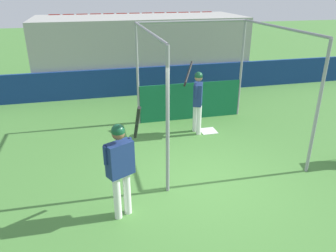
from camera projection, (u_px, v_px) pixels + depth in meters
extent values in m
plane|color=#477F38|center=(205.00, 183.00, 6.81)|extent=(60.00, 60.00, 0.00)
cube|color=navy|center=(149.00, 81.00, 12.24)|extent=(24.00, 0.12, 1.03)
cube|color=#9E9E99|center=(141.00, 51.00, 13.39)|extent=(8.15, 3.20, 2.68)
cube|color=maroon|center=(55.00, 68.00, 11.71)|extent=(0.45, 0.40, 0.10)
cube|color=maroon|center=(55.00, 60.00, 11.78)|extent=(0.45, 0.06, 0.40)
cube|color=maroon|center=(71.00, 67.00, 11.83)|extent=(0.45, 0.40, 0.10)
cube|color=maroon|center=(71.00, 60.00, 11.90)|extent=(0.45, 0.06, 0.40)
cube|color=maroon|center=(87.00, 66.00, 11.95)|extent=(0.45, 0.40, 0.10)
cube|color=maroon|center=(86.00, 59.00, 12.02)|extent=(0.45, 0.06, 0.40)
cube|color=maroon|center=(102.00, 65.00, 12.07)|extent=(0.45, 0.40, 0.10)
cube|color=maroon|center=(101.00, 58.00, 12.14)|extent=(0.45, 0.06, 0.40)
cube|color=maroon|center=(117.00, 65.00, 12.19)|extent=(0.45, 0.40, 0.10)
cube|color=maroon|center=(116.00, 57.00, 12.26)|extent=(0.45, 0.06, 0.40)
cube|color=maroon|center=(132.00, 64.00, 12.30)|extent=(0.45, 0.40, 0.10)
cube|color=maroon|center=(131.00, 57.00, 12.37)|extent=(0.45, 0.06, 0.40)
cube|color=maroon|center=(146.00, 63.00, 12.42)|extent=(0.45, 0.40, 0.10)
cube|color=maroon|center=(145.00, 56.00, 12.49)|extent=(0.45, 0.06, 0.40)
cube|color=maroon|center=(160.00, 62.00, 12.54)|extent=(0.45, 0.40, 0.10)
cube|color=maroon|center=(159.00, 55.00, 12.61)|extent=(0.45, 0.06, 0.40)
cube|color=maroon|center=(174.00, 62.00, 12.66)|extent=(0.45, 0.40, 0.10)
cube|color=maroon|center=(173.00, 55.00, 12.73)|extent=(0.45, 0.06, 0.40)
cube|color=maroon|center=(188.00, 61.00, 12.78)|extent=(0.45, 0.40, 0.10)
cube|color=maroon|center=(186.00, 54.00, 12.85)|extent=(0.45, 0.06, 0.40)
cube|color=maroon|center=(201.00, 60.00, 12.90)|extent=(0.45, 0.40, 0.10)
cube|color=maroon|center=(200.00, 53.00, 12.97)|extent=(0.45, 0.06, 0.40)
cube|color=maroon|center=(214.00, 59.00, 13.02)|extent=(0.45, 0.40, 0.10)
cube|color=maroon|center=(213.00, 53.00, 13.09)|extent=(0.45, 0.06, 0.40)
cube|color=maroon|center=(227.00, 59.00, 13.14)|extent=(0.45, 0.40, 0.10)
cube|color=maroon|center=(226.00, 52.00, 13.21)|extent=(0.45, 0.06, 0.40)
cube|color=maroon|center=(55.00, 52.00, 12.26)|extent=(0.45, 0.40, 0.10)
cube|color=maroon|center=(55.00, 45.00, 12.33)|extent=(0.45, 0.06, 0.40)
cube|color=maroon|center=(70.00, 52.00, 12.38)|extent=(0.45, 0.40, 0.10)
cube|color=maroon|center=(70.00, 45.00, 12.45)|extent=(0.45, 0.06, 0.40)
cube|color=maroon|center=(85.00, 51.00, 12.50)|extent=(0.45, 0.40, 0.10)
cube|color=maroon|center=(85.00, 44.00, 12.57)|extent=(0.45, 0.06, 0.40)
cube|color=maroon|center=(100.00, 51.00, 12.62)|extent=(0.45, 0.40, 0.10)
cube|color=maroon|center=(99.00, 44.00, 12.69)|extent=(0.45, 0.06, 0.40)
cube|color=maroon|center=(114.00, 50.00, 12.74)|extent=(0.45, 0.40, 0.10)
cube|color=maroon|center=(114.00, 43.00, 12.81)|extent=(0.45, 0.06, 0.40)
cube|color=maroon|center=(128.00, 49.00, 12.86)|extent=(0.45, 0.40, 0.10)
cube|color=maroon|center=(128.00, 43.00, 12.93)|extent=(0.45, 0.06, 0.40)
cube|color=maroon|center=(142.00, 49.00, 12.98)|extent=(0.45, 0.40, 0.10)
cube|color=maroon|center=(141.00, 42.00, 13.05)|extent=(0.45, 0.06, 0.40)
cube|color=maroon|center=(156.00, 48.00, 13.10)|extent=(0.45, 0.40, 0.10)
cube|color=maroon|center=(155.00, 42.00, 13.17)|extent=(0.45, 0.06, 0.40)
cube|color=maroon|center=(169.00, 48.00, 13.22)|extent=(0.45, 0.40, 0.10)
cube|color=maroon|center=(168.00, 41.00, 13.29)|extent=(0.45, 0.06, 0.40)
cube|color=maroon|center=(182.00, 47.00, 13.34)|extent=(0.45, 0.40, 0.10)
cube|color=maroon|center=(181.00, 41.00, 13.41)|extent=(0.45, 0.06, 0.40)
cube|color=maroon|center=(195.00, 47.00, 13.46)|extent=(0.45, 0.40, 0.10)
cube|color=maroon|center=(194.00, 40.00, 13.53)|extent=(0.45, 0.06, 0.40)
cube|color=maroon|center=(208.00, 46.00, 13.58)|extent=(0.45, 0.40, 0.10)
cube|color=maroon|center=(206.00, 40.00, 13.65)|extent=(0.45, 0.06, 0.40)
cube|color=maroon|center=(220.00, 45.00, 13.70)|extent=(0.45, 0.40, 0.10)
cube|color=maroon|center=(219.00, 39.00, 13.77)|extent=(0.45, 0.06, 0.40)
cube|color=maroon|center=(55.00, 38.00, 12.82)|extent=(0.45, 0.40, 0.10)
cube|color=maroon|center=(55.00, 32.00, 12.89)|extent=(0.45, 0.06, 0.40)
cube|color=maroon|center=(70.00, 38.00, 12.94)|extent=(0.45, 0.40, 0.10)
cube|color=maroon|center=(69.00, 31.00, 13.01)|extent=(0.45, 0.06, 0.40)
cube|color=maroon|center=(84.00, 38.00, 13.06)|extent=(0.45, 0.40, 0.10)
cube|color=maroon|center=(84.00, 31.00, 13.13)|extent=(0.45, 0.06, 0.40)
cube|color=maroon|center=(98.00, 37.00, 13.18)|extent=(0.45, 0.40, 0.10)
cube|color=maroon|center=(97.00, 31.00, 13.25)|extent=(0.45, 0.06, 0.40)
cube|color=maroon|center=(112.00, 37.00, 13.30)|extent=(0.45, 0.40, 0.10)
cube|color=maroon|center=(111.00, 30.00, 13.37)|extent=(0.45, 0.06, 0.40)
cube|color=maroon|center=(125.00, 36.00, 13.42)|extent=(0.45, 0.40, 0.10)
cube|color=maroon|center=(125.00, 30.00, 13.49)|extent=(0.45, 0.06, 0.40)
cube|color=maroon|center=(139.00, 36.00, 13.54)|extent=(0.45, 0.40, 0.10)
cube|color=maroon|center=(138.00, 29.00, 13.61)|extent=(0.45, 0.06, 0.40)
cube|color=maroon|center=(152.00, 35.00, 13.66)|extent=(0.45, 0.40, 0.10)
cube|color=maroon|center=(151.00, 29.00, 13.73)|extent=(0.45, 0.06, 0.40)
cube|color=maroon|center=(165.00, 35.00, 13.78)|extent=(0.45, 0.40, 0.10)
cube|color=maroon|center=(164.00, 29.00, 13.85)|extent=(0.45, 0.06, 0.40)
cube|color=maroon|center=(177.00, 34.00, 13.89)|extent=(0.45, 0.40, 0.10)
cube|color=maroon|center=(176.00, 28.00, 13.96)|extent=(0.45, 0.06, 0.40)
cube|color=maroon|center=(190.00, 34.00, 14.01)|extent=(0.45, 0.40, 0.10)
cube|color=maroon|center=(188.00, 28.00, 14.08)|extent=(0.45, 0.06, 0.40)
cube|color=maroon|center=(202.00, 34.00, 14.13)|extent=(0.45, 0.40, 0.10)
cube|color=maroon|center=(201.00, 28.00, 14.20)|extent=(0.45, 0.06, 0.40)
cube|color=maroon|center=(214.00, 33.00, 14.25)|extent=(0.45, 0.40, 0.10)
cube|color=maroon|center=(212.00, 27.00, 14.32)|extent=(0.45, 0.06, 0.40)
cube|color=maroon|center=(55.00, 26.00, 13.38)|extent=(0.45, 0.40, 0.10)
cube|color=maroon|center=(55.00, 19.00, 13.45)|extent=(0.45, 0.06, 0.40)
cube|color=maroon|center=(69.00, 25.00, 13.50)|extent=(0.45, 0.40, 0.10)
cube|color=maroon|center=(69.00, 19.00, 13.57)|extent=(0.45, 0.06, 0.40)
cube|color=maroon|center=(83.00, 25.00, 13.62)|extent=(0.45, 0.40, 0.10)
cube|color=maroon|center=(82.00, 19.00, 13.69)|extent=(0.45, 0.06, 0.40)
cube|color=maroon|center=(96.00, 25.00, 13.73)|extent=(0.45, 0.40, 0.10)
cube|color=maroon|center=(96.00, 18.00, 13.80)|extent=(0.45, 0.06, 0.40)
cube|color=maroon|center=(110.00, 24.00, 13.85)|extent=(0.45, 0.40, 0.10)
cube|color=maroon|center=(109.00, 18.00, 13.92)|extent=(0.45, 0.06, 0.40)
cube|color=maroon|center=(123.00, 24.00, 13.97)|extent=(0.45, 0.40, 0.10)
cube|color=maroon|center=(122.00, 18.00, 14.04)|extent=(0.45, 0.06, 0.40)
cube|color=maroon|center=(135.00, 24.00, 14.09)|extent=(0.45, 0.40, 0.10)
cube|color=maroon|center=(135.00, 18.00, 14.16)|extent=(0.45, 0.06, 0.40)
cube|color=maroon|center=(148.00, 23.00, 14.21)|extent=(0.45, 0.40, 0.10)
cube|color=maroon|center=(147.00, 17.00, 14.28)|extent=(0.45, 0.06, 0.40)
cube|color=maroon|center=(160.00, 23.00, 14.33)|extent=(0.45, 0.40, 0.10)
cube|color=maroon|center=(159.00, 17.00, 14.40)|extent=(0.45, 0.06, 0.40)
cube|color=maroon|center=(173.00, 23.00, 14.45)|extent=(0.45, 0.40, 0.10)
cube|color=maroon|center=(172.00, 17.00, 14.52)|extent=(0.45, 0.06, 0.40)
cube|color=maroon|center=(184.00, 22.00, 14.57)|extent=(0.45, 0.40, 0.10)
cube|color=maroon|center=(183.00, 17.00, 14.64)|extent=(0.45, 0.06, 0.40)
cube|color=maroon|center=(196.00, 22.00, 14.69)|extent=(0.45, 0.40, 0.10)
cube|color=maroon|center=(195.00, 16.00, 14.76)|extent=(0.45, 0.06, 0.40)
cube|color=maroon|center=(208.00, 22.00, 14.81)|extent=(0.45, 0.40, 0.10)
cube|color=maroon|center=(207.00, 16.00, 14.88)|extent=(0.45, 0.06, 0.40)
cylinder|color=gray|center=(168.00, 124.00, 6.02)|extent=(0.07, 0.07, 2.88)
cylinder|color=gray|center=(318.00, 110.00, 6.71)|extent=(0.07, 0.07, 2.88)
cylinder|color=gray|center=(138.00, 76.00, 9.24)|extent=(0.07, 0.07, 2.88)
cylinder|color=gray|center=(241.00, 70.00, 9.92)|extent=(0.07, 0.07, 2.88)
cylinder|color=gray|center=(148.00, 31.00, 7.06)|extent=(0.06, 3.60, 0.06)
cylinder|color=gray|center=(280.00, 27.00, 7.75)|extent=(0.06, 3.60, 0.06)
cylinder|color=gray|center=(193.00, 21.00, 9.01)|extent=(3.17, 0.06, 0.06)
cube|color=#14663D|center=(191.00, 101.00, 9.91)|extent=(3.10, 0.03, 1.14)
cube|color=white|center=(208.00, 131.00, 9.25)|extent=(0.44, 0.44, 0.02)
cylinder|color=white|center=(199.00, 120.00, 8.92)|extent=(0.17, 0.17, 0.83)
cylinder|color=white|center=(195.00, 117.00, 9.11)|extent=(0.17, 0.17, 0.83)
cube|color=navy|center=(198.00, 94.00, 8.73)|extent=(0.37, 0.48, 0.59)
sphere|color=#A37556|center=(199.00, 78.00, 8.55)|extent=(0.21, 0.21, 0.21)
sphere|color=#144C2D|center=(199.00, 76.00, 8.53)|extent=(0.22, 0.22, 0.22)
cylinder|color=navy|center=(196.00, 92.00, 8.48)|extent=(0.09, 0.09, 0.32)
cylinder|color=navy|center=(197.00, 87.00, 8.89)|extent=(0.09, 0.09, 0.32)
cylinder|color=black|center=(188.00, 74.00, 8.82)|extent=(0.45, 0.65, 0.54)
sphere|color=black|center=(201.00, 84.00, 8.80)|extent=(0.08, 0.08, 0.08)
cylinder|color=white|center=(117.00, 198.00, 5.65)|extent=(0.17, 0.17, 0.84)
cylinder|color=white|center=(127.00, 193.00, 5.77)|extent=(0.17, 0.17, 0.84)
cube|color=navy|center=(120.00, 159.00, 5.42)|extent=(0.51, 0.40, 0.60)
sphere|color=brown|center=(118.00, 134.00, 5.24)|extent=(0.21, 0.21, 0.21)
sphere|color=#144C2D|center=(118.00, 131.00, 5.22)|extent=(0.22, 0.22, 0.22)
cylinder|color=navy|center=(105.00, 155.00, 5.26)|extent=(0.09, 0.09, 0.33)
cylinder|color=navy|center=(130.00, 147.00, 5.54)|extent=(0.09, 0.09, 0.33)
cylinder|color=black|center=(137.00, 123.00, 5.42)|extent=(0.08, 0.56, 0.77)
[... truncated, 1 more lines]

